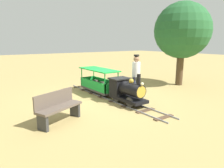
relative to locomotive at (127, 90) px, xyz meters
name	(u,v)px	position (x,y,z in m)	size (l,w,h in m)	color
ground_plane	(108,97)	(0.00, -1.10, -0.49)	(60.00, 60.00, 0.00)	#A38C51
track	(112,98)	(0.00, -0.87, -0.47)	(0.70, 5.70, 0.04)	gray
locomotive	(127,90)	(0.00, 0.00, 0.00)	(0.66, 1.45, 1.07)	black
passenger_car	(99,83)	(0.00, -1.77, -0.06)	(0.76, 2.00, 0.97)	#3F3F3F
conductor_person	(136,72)	(-0.83, -0.45, 0.47)	(0.30, 0.30, 1.62)	#282D47
park_bench	(58,107)	(2.48, 0.23, -0.07)	(1.35, 0.88, 0.82)	brown
oak_tree_near	(182,31)	(-4.11, -0.93, 2.10)	(2.61, 2.61, 3.91)	#4C3823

